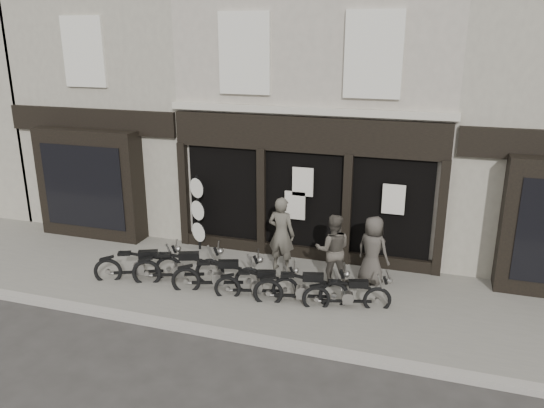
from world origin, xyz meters
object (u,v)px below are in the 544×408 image
(motorcycle_0, at_px, (139,268))
(motorcycle_1, at_px, (179,270))
(motorcycle_5, at_px, (348,297))
(advert_sign_post, at_px, (198,216))
(motorcycle_4, at_px, (302,291))
(man_right, at_px, (373,250))
(man_left, at_px, (281,234))
(man_centre, at_px, (333,250))
(motorcycle_2, at_px, (219,278))
(motorcycle_3, at_px, (257,287))

(motorcycle_0, distance_m, motorcycle_1, 1.02)
(motorcycle_5, relative_size, advert_sign_post, 0.85)
(motorcycle_4, distance_m, man_right, 2.08)
(motorcycle_0, distance_m, advert_sign_post, 2.34)
(motorcycle_5, xyz_separation_m, man_left, (-1.97, 1.45, 0.71))
(man_left, relative_size, man_centre, 1.10)
(man_centre, bearing_deg, man_right, -173.20)
(motorcycle_2, bearing_deg, man_left, 36.27)
(man_left, xyz_separation_m, man_right, (2.29, -0.05, -0.12))
(motorcycle_2, bearing_deg, motorcycle_5, -17.29)
(motorcycle_5, xyz_separation_m, man_centre, (-0.58, 1.06, 0.62))
(motorcycle_3, relative_size, man_right, 1.12)
(motorcycle_1, bearing_deg, motorcycle_5, -20.90)
(motorcycle_0, bearing_deg, motorcycle_2, -22.45)
(motorcycle_4, bearing_deg, man_centre, 56.63)
(motorcycle_0, xyz_separation_m, motorcycle_2, (2.08, 0.05, 0.00))
(man_centre, relative_size, man_right, 1.04)
(motorcycle_3, xyz_separation_m, motorcycle_4, (1.05, 0.01, 0.04))
(motorcycle_1, xyz_separation_m, advert_sign_post, (-0.43, 2.01, 0.67))
(motorcycle_5, bearing_deg, advert_sign_post, 140.15)
(motorcycle_2, bearing_deg, motorcycle_0, 162.64)
(motorcycle_1, distance_m, motorcycle_4, 3.10)
(man_left, height_order, man_centre, man_left)
(motorcycle_2, height_order, advert_sign_post, advert_sign_post)
(motorcycle_0, xyz_separation_m, motorcycle_1, (1.01, 0.15, 0.02))
(motorcycle_1, xyz_separation_m, man_right, (4.42, 1.37, 0.54))
(motorcycle_1, relative_size, advert_sign_post, 0.94)
(motorcycle_1, relative_size, motorcycle_2, 1.02)
(motorcycle_1, relative_size, motorcycle_3, 1.12)
(man_right, bearing_deg, motorcycle_3, 57.29)
(motorcycle_4, relative_size, motorcycle_5, 1.11)
(motorcycle_5, bearing_deg, motorcycle_2, 165.71)
(motorcycle_3, bearing_deg, motorcycle_0, 164.36)
(motorcycle_1, distance_m, motorcycle_3, 2.06)
(motorcycle_1, relative_size, man_right, 1.26)
(motorcycle_5, relative_size, man_left, 0.99)
(motorcycle_3, distance_m, motorcycle_4, 1.05)
(motorcycle_1, height_order, man_left, man_left)
(motorcycle_3, height_order, man_right, man_right)
(motorcycle_2, relative_size, motorcycle_3, 1.10)
(motorcycle_5, distance_m, man_right, 1.55)
(motorcycle_3, xyz_separation_m, man_centre, (1.48, 1.19, 0.63))
(motorcycle_0, relative_size, motorcycle_3, 1.06)
(motorcycle_1, distance_m, motorcycle_2, 1.07)
(motorcycle_4, bearing_deg, man_left, 108.11)
(motorcycle_1, bearing_deg, man_left, 13.11)
(motorcycle_0, xyz_separation_m, advert_sign_post, (0.58, 2.16, 0.69))
(motorcycle_0, bearing_deg, motorcycle_4, -23.74)
(motorcycle_5, bearing_deg, motorcycle_1, 164.00)
(motorcycle_0, height_order, man_right, man_right)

